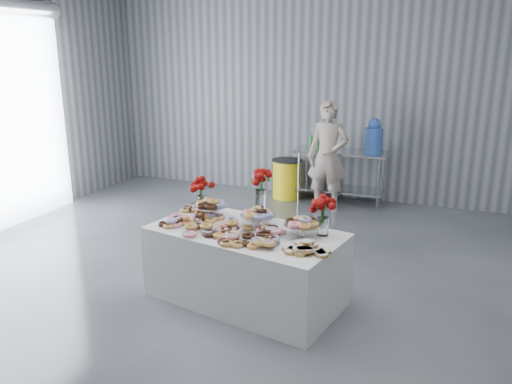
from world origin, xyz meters
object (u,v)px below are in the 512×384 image
(display_table, at_px, (246,265))
(trash_barrel, at_px, (287,179))
(water_jug, at_px, (374,137))
(person, at_px, (328,157))
(prep_table, at_px, (341,167))

(display_table, relative_size, trash_barrel, 2.81)
(water_jug, xyz_separation_m, person, (-0.63, -0.43, -0.28))
(water_jug, bearing_deg, person, -145.89)
(person, bearing_deg, display_table, -91.73)
(water_jug, bearing_deg, trash_barrel, 180.00)
(trash_barrel, bearing_deg, display_table, -78.45)
(display_table, height_order, person, person)
(prep_table, distance_m, person, 0.51)
(display_table, distance_m, prep_table, 3.69)
(display_table, relative_size, person, 1.09)
(display_table, bearing_deg, trash_barrel, 101.55)
(prep_table, bearing_deg, display_table, -92.81)
(display_table, bearing_deg, prep_table, 87.19)
(prep_table, height_order, water_jug, water_jug)
(water_jug, xyz_separation_m, trash_barrel, (-1.43, 0.00, -0.81))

